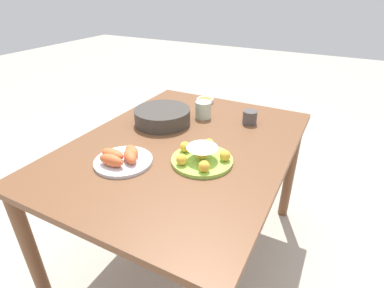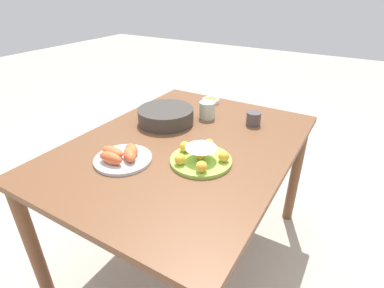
# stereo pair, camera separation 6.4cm
# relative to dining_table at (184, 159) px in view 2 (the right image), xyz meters

# --- Properties ---
(ground_plane) EXTENTS (12.00, 12.00, 0.00)m
(ground_plane) POSITION_rel_dining_table_xyz_m (0.00, 0.00, -0.63)
(ground_plane) COLOR #B2A899
(dining_table) EXTENTS (1.28, 0.96, 0.72)m
(dining_table) POSITION_rel_dining_table_xyz_m (0.00, 0.00, 0.00)
(dining_table) COLOR brown
(dining_table) RESTS_ON ground_plane
(cake_plate) EXTENTS (0.26, 0.26, 0.08)m
(cake_plate) POSITION_rel_dining_table_xyz_m (-0.11, -0.15, 0.12)
(cake_plate) COLOR #99CC4C
(cake_plate) RESTS_ON dining_table
(serving_bowl) EXTENTS (0.29, 0.29, 0.08)m
(serving_bowl) POSITION_rel_dining_table_xyz_m (0.15, 0.21, 0.13)
(serving_bowl) COLOR #3D3833
(serving_bowl) RESTS_ON dining_table
(sauce_bowl) EXTENTS (0.10, 0.10, 0.03)m
(sauce_bowl) POSITION_rel_dining_table_xyz_m (0.53, 0.14, 0.10)
(sauce_bowl) COLOR silver
(sauce_bowl) RESTS_ON dining_table
(seafood_platter) EXTENTS (0.24, 0.24, 0.06)m
(seafood_platter) POSITION_rel_dining_table_xyz_m (-0.27, 0.14, 0.11)
(seafood_platter) COLOR silver
(seafood_platter) RESTS_ON dining_table
(cup_near) EXTENTS (0.08, 0.08, 0.07)m
(cup_near) POSITION_rel_dining_table_xyz_m (0.36, -0.21, 0.13)
(cup_near) COLOR #4C4747
(cup_near) RESTS_ON dining_table
(cup_far) EXTENTS (0.09, 0.09, 0.09)m
(cup_far) POSITION_rel_dining_table_xyz_m (0.31, 0.05, 0.14)
(cup_far) COLOR beige
(cup_far) RESTS_ON dining_table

